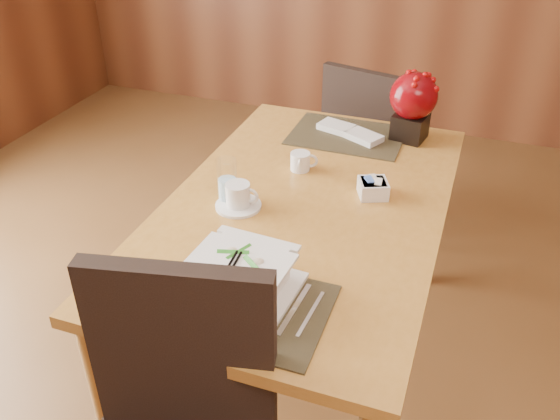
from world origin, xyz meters
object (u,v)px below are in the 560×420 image
(coffee_cup, at_px, (238,197))
(creamer_jug, at_px, (300,161))
(far_chair, at_px, (368,140))
(berry_decor, at_px, (413,102))
(bread_plate, at_px, (117,297))
(dining_table, at_px, (305,227))
(water_glass, at_px, (227,181))
(soup_setting, at_px, (240,279))
(sugar_caddy, at_px, (373,188))

(coffee_cup, relative_size, creamer_jug, 1.65)
(far_chair, bearing_deg, berry_decor, 133.26)
(coffee_cup, distance_m, bread_plate, 0.55)
(dining_table, distance_m, berry_decor, 0.70)
(berry_decor, bearing_deg, water_glass, -125.43)
(berry_decor, distance_m, bread_plate, 1.37)
(far_chair, bearing_deg, dining_table, 104.32)
(soup_setting, bearing_deg, coffee_cup, 117.96)
(coffee_cup, relative_size, water_glass, 0.99)
(creamer_jug, bearing_deg, water_glass, -135.85)
(dining_table, height_order, creamer_jug, creamer_jug)
(berry_decor, bearing_deg, dining_table, -111.35)
(berry_decor, bearing_deg, coffee_cup, -121.76)
(berry_decor, distance_m, far_chair, 0.64)
(creamer_jug, distance_m, far_chair, 0.88)
(water_glass, distance_m, bread_plate, 0.57)
(dining_table, relative_size, far_chair, 1.68)
(soup_setting, xyz_separation_m, far_chair, (0.02, 1.56, -0.30))
(creamer_jug, height_order, far_chair, far_chair)
(soup_setting, height_order, berry_decor, berry_decor)
(berry_decor, bearing_deg, sugar_caddy, -94.72)
(sugar_caddy, distance_m, far_chair, 0.99)
(soup_setting, bearing_deg, dining_table, 91.59)
(creamer_jug, bearing_deg, coffee_cup, -126.49)
(dining_table, relative_size, bread_plate, 10.61)
(berry_decor, bearing_deg, bread_plate, -114.32)
(coffee_cup, bearing_deg, sugar_caddy, 28.99)
(berry_decor, relative_size, bread_plate, 1.95)
(water_glass, distance_m, far_chair, 1.19)
(berry_decor, bearing_deg, soup_setting, -103.10)
(soup_setting, height_order, water_glass, water_glass)
(far_chair, bearing_deg, sugar_caddy, 116.43)
(water_glass, xyz_separation_m, creamer_jug, (0.16, 0.29, -0.04))
(dining_table, distance_m, creamer_jug, 0.27)
(soup_setting, xyz_separation_m, bread_plate, (-0.30, -0.12, -0.05))
(bread_plate, relative_size, far_chair, 0.16)
(water_glass, xyz_separation_m, berry_decor, (0.49, 0.69, 0.08))
(water_glass, bearing_deg, coffee_cup, -27.78)
(bread_plate, bearing_deg, water_glass, 82.53)
(bread_plate, bearing_deg, soup_setting, 22.40)
(sugar_caddy, bearing_deg, creamer_jug, 162.31)
(dining_table, relative_size, water_glass, 9.73)
(dining_table, bearing_deg, far_chair, 90.27)
(dining_table, distance_m, coffee_cup, 0.26)
(coffee_cup, distance_m, sugar_caddy, 0.46)
(water_glass, bearing_deg, sugar_caddy, 23.68)
(coffee_cup, relative_size, berry_decor, 0.56)
(creamer_jug, bearing_deg, berry_decor, 33.28)
(dining_table, distance_m, water_glass, 0.31)
(coffee_cup, xyz_separation_m, water_glass, (-0.05, 0.03, 0.04))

